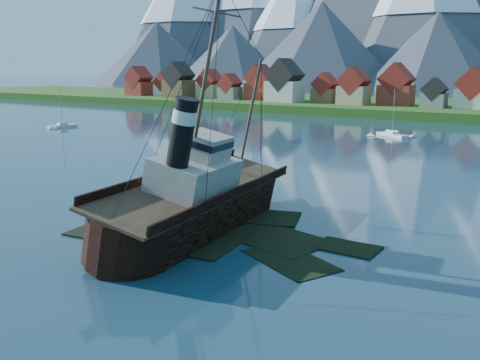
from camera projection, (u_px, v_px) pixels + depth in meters
The scene contains 7 objects.
ground at pixel (193, 235), 55.60m from camera, with size 1400.00×1400.00×0.00m, color #1A3749.
shoal at pixel (219, 236), 56.46m from camera, with size 31.71×21.24×1.14m.
seawall at pixel (463, 123), 163.01m from camera, with size 600.00×2.50×2.00m, color #3F3D38.
town at pixel (382, 89), 195.50m from camera, with size 250.96×16.69×17.30m.
tugboat_wreck at pixel (202, 197), 57.75m from camera, with size 7.81×33.64×26.66m.
sailboat_b at pixel (62, 127), 151.82m from camera, with size 3.77×8.66×12.19m.
sailboat_c at pixel (392, 135), 132.62m from camera, with size 9.23×6.86×12.08m.
Camera 1 is at (33.56, -41.53, 17.26)m, focal length 40.00 mm.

